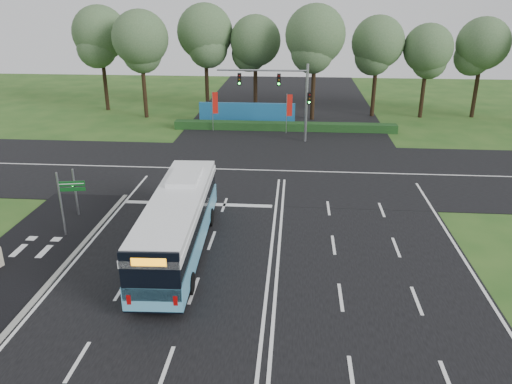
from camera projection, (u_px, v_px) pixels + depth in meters
ground at (272, 243)px, 26.98m from camera, size 120.00×120.00×0.00m
road_main at (272, 243)px, 26.97m from camera, size 20.00×120.00×0.04m
road_cross at (280, 171)px, 38.10m from camera, size 120.00×14.00×0.05m
bike_path at (22, 261)px, 25.12m from camera, size 5.00×18.00×0.06m
kerb_strip at (67, 262)px, 24.93m from camera, size 0.25×18.00×0.12m
city_bus at (178, 223)px, 25.35m from camera, size 3.00×12.08×3.44m
pedestrian_signal at (75, 191)px, 29.80m from camera, size 0.28×0.40×2.98m
street_sign at (66, 196)px, 27.04m from camera, size 1.43×0.35×3.72m
banner_flag_left at (215, 105)px, 48.62m from camera, size 0.55×0.24×3.91m
banner_flag_mid at (289, 108)px, 47.66m from camera, size 0.56×0.18×3.88m
traffic_light_gantry at (287, 91)px, 44.27m from camera, size 8.41×0.28×7.00m
hedge at (285, 126)px, 49.56m from camera, size 22.00×1.20×0.80m
blue_hoarding at (247, 113)px, 51.92m from camera, size 10.00×0.30×2.20m
eucalyptus_row at (302, 39)px, 52.78m from camera, size 53.94×9.81×11.89m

